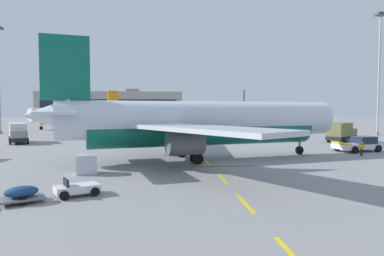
{
  "coord_description": "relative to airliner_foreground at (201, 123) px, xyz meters",
  "views": [
    {
      "loc": [
        13.12,
        -9.56,
        5.37
      ],
      "look_at": [
        17.6,
        36.39,
        2.83
      ],
      "focal_mm": 32.15,
      "sensor_mm": 36.0,
      "label": 1
    }
  ],
  "objects": [
    {
      "name": "pushback_tug",
      "position": [
        20.83,
        4.99,
        -3.05
      ],
      "size": [
        6.53,
        4.36,
        2.08
      ],
      "color": "silver",
      "rests_on": "ground"
    },
    {
      "name": "apron_paint_markings",
      "position": [
        0.42,
        12.19,
        -3.95
      ],
      "size": [
        8.0,
        96.64,
        0.01
      ],
      "color": "yellow",
      "rests_on": "ground"
    },
    {
      "name": "airliner_mid_left",
      "position": [
        17.61,
        49.89,
        -0.42
      ],
      "size": [
        30.25,
        30.93,
        10.91
      ],
      "color": "silver",
      "rests_on": "ground"
    },
    {
      "name": "ground",
      "position": [
        22.42,
        13.43,
        -3.95
      ],
      "size": [
        400.0,
        400.0,
        0.0
      ],
      "primitive_type": "plane",
      "color": "gray"
    },
    {
      "name": "airliner_foreground",
      "position": [
        0.0,
        0.0,
        0.0
      ],
      "size": [
        34.51,
        33.68,
        12.2
      ],
      "color": "silver",
      "rests_on": "ground"
    },
    {
      "name": "uld_cargo_container",
      "position": [
        -10.41,
        -7.17,
        -3.15
      ],
      "size": [
        1.86,
        1.82,
        1.6
      ],
      "color": "#B7BCC6",
      "rests_on": "ground"
    },
    {
      "name": "airliner_far_center",
      "position": [
        -27.08,
        64.81,
        -0.35
      ],
      "size": [
        26.3,
        27.04,
        11.13
      ],
      "color": "silver",
      "rests_on": "ground"
    },
    {
      "name": "apron_light_mast_far",
      "position": [
        40.86,
        31.11,
        11.6
      ],
      "size": [
        1.8,
        1.8,
        25.03
      ],
      "color": "slate",
      "rests_on": "ground"
    },
    {
      "name": "fuel_service_truck",
      "position": [
        25.18,
        17.01,
        -2.3
      ],
      "size": [
        6.95,
        6.27,
        3.14
      ],
      "color": "black",
      "rests_on": "ground"
    },
    {
      "name": "terminal_satellite",
      "position": [
        -26.68,
        132.02,
        2.8
      ],
      "size": [
        66.15,
        18.55,
        15.05
      ],
      "color": "#9E998E",
      "rests_on": "ground"
    },
    {
      "name": "catering_truck",
      "position": [
        -26.64,
        20.61,
        -2.3
      ],
      "size": [
        4.97,
        7.38,
        3.14
      ],
      "color": "black",
      "rests_on": "ground"
    },
    {
      "name": "ground_crew_worker",
      "position": [
        18.75,
        1.03,
        -3.01
      ],
      "size": [
        0.42,
        0.64,
        1.66
      ],
      "color": "#232328",
      "rests_on": "ground"
    },
    {
      "name": "baggage_train",
      "position": [
        -12.26,
        -15.89,
        -3.42
      ],
      "size": [
        8.34,
        5.18,
        1.14
      ],
      "color": "silver",
      "rests_on": "ground"
    }
  ]
}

